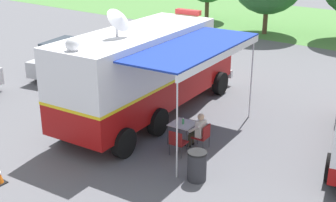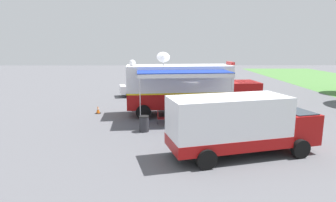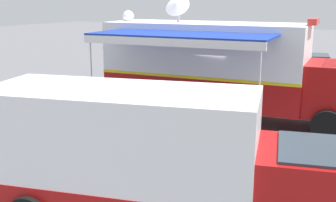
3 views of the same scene
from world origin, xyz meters
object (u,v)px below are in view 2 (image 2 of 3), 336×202
object	(u,v)px
folding_table	(173,113)
folding_chair_at_table	(174,118)
command_truck	(189,87)
support_truck	(239,125)
car_behind_truck	(141,87)
folding_chair_beside_table	(160,117)
trash_bin	(144,124)
seated_responder	(174,115)
water_bottle	(173,110)
traffic_cone	(98,110)
car_far_corner	(200,88)

from	to	relation	value
folding_table	folding_chair_at_table	bearing A→B (deg)	3.30
command_truck	folding_table	size ratio (longest dim) A/B	11.11
support_truck	car_behind_truck	world-z (taller)	support_truck
folding_chair_beside_table	trash_bin	distance (m)	1.62
folding_chair_at_table	support_truck	distance (m)	5.39
seated_responder	water_bottle	bearing A→B (deg)	-174.26
water_bottle	trash_bin	size ratio (longest dim) A/B	0.25
trash_bin	water_bottle	bearing A→B (deg)	135.41
folding_table	trash_bin	size ratio (longest dim) A/B	0.96
command_truck	car_behind_truck	size ratio (longest dim) A/B	2.15
command_truck	support_truck	bearing A→B (deg)	11.40
folding_chair_at_table	folding_table	bearing A→B (deg)	-176.70
water_bottle	car_behind_truck	bearing A→B (deg)	-164.42
command_truck	water_bottle	size ratio (longest dim) A/B	43.20
water_bottle	traffic_cone	xyz separation A→B (m)	(-2.70, -5.35, -0.55)
folding_chair_at_table	traffic_cone	xyz separation A→B (m)	(-3.47, -5.42, -0.23)
traffic_cone	support_truck	distance (m)	11.49
traffic_cone	folding_table	bearing A→B (deg)	63.62
folding_chair_beside_table	folding_chair_at_table	bearing A→B (deg)	65.76
folding_chair_at_table	car_far_corner	bearing A→B (deg)	164.31
folding_table	car_far_corner	xyz separation A→B (m)	(-9.00, 2.80, 0.21)
water_bottle	seated_responder	distance (m)	0.61
folding_table	traffic_cone	size ratio (longest dim) A/B	1.50
folding_chair_beside_table	traffic_cone	xyz separation A→B (m)	(-3.06, -4.53, -0.23)
command_truck	folding_chair_at_table	xyz separation A→B (m)	(3.22, -1.14, -1.43)
folding_table	water_bottle	distance (m)	0.17
water_bottle	support_truck	world-z (taller)	support_truck
command_truck	folding_chair_beside_table	distance (m)	3.76
folding_chair_beside_table	trash_bin	bearing A→B (deg)	-32.81
command_truck	seated_responder	world-z (taller)	command_truck
command_truck	folding_chair_at_table	distance (m)	3.70
command_truck	folding_table	xyz separation A→B (m)	(2.42, -1.18, -1.27)
command_truck	water_bottle	world-z (taller)	command_truck
folding_table	car_far_corner	bearing A→B (deg)	162.72
command_truck	traffic_cone	world-z (taller)	command_truck
support_truck	car_behind_truck	xyz separation A→B (m)	(-15.29, -5.56, -0.51)
seated_responder	support_truck	world-z (taller)	support_truck
car_far_corner	folding_table	bearing A→B (deg)	-17.28
folding_chair_at_table	support_truck	world-z (taller)	support_truck
seated_responder	car_behind_truck	world-z (taller)	car_behind_truck
folding_chair_beside_table	support_truck	distance (m)	6.21
water_bottle	car_far_corner	xyz separation A→B (m)	(-9.03, 2.83, 0.05)
command_truck	support_truck	size ratio (longest dim) A/B	1.36
command_truck	car_behind_truck	distance (m)	8.55
command_truck	water_bottle	bearing A→B (deg)	-26.29
command_truck	folding_table	distance (m)	2.98
folding_table	car_far_corner	world-z (taller)	car_far_corner
car_behind_truck	folding_table	bearing A→B (deg)	15.78
support_truck	folding_table	bearing A→B (deg)	-152.86
folding_chair_at_table	trash_bin	size ratio (longest dim) A/B	0.96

